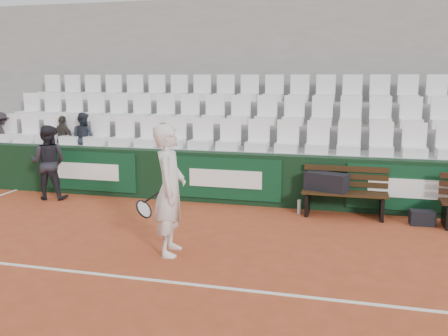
{
  "coord_description": "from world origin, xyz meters",
  "views": [
    {
      "loc": [
        2.21,
        -5.39,
        2.49
      ],
      "look_at": [
        0.15,
        2.4,
        1.0
      ],
      "focal_mm": 40.0,
      "sensor_mm": 36.0,
      "label": 1
    }
  ],
  "objects_px": {
    "ball_kid": "(48,162)",
    "spectator_b": "(62,119)",
    "water_bottle_near": "(299,207)",
    "spectator_c": "(82,118)",
    "sports_bag_left": "(326,182)",
    "sports_bag_ground": "(422,218)",
    "water_bottle_far": "(416,217)",
    "tennis_player": "(170,190)",
    "bench_left": "(344,204)"
  },
  "relations": [
    {
      "from": "bench_left",
      "to": "sports_bag_left",
      "type": "xyz_separation_m",
      "value": [
        -0.33,
        0.04,
        0.39
      ]
    },
    {
      "from": "sports_bag_ground",
      "to": "spectator_b",
      "type": "distance_m",
      "value": 7.76
    },
    {
      "from": "sports_bag_left",
      "to": "water_bottle_far",
      "type": "distance_m",
      "value": 1.62
    },
    {
      "from": "sports_bag_left",
      "to": "water_bottle_near",
      "type": "relative_size",
      "value": 2.9
    },
    {
      "from": "bench_left",
      "to": "ball_kid",
      "type": "relative_size",
      "value": 0.99
    },
    {
      "from": "sports_bag_ground",
      "to": "water_bottle_near",
      "type": "distance_m",
      "value": 2.1
    },
    {
      "from": "sports_bag_ground",
      "to": "spectator_b",
      "type": "bearing_deg",
      "value": 171.32
    },
    {
      "from": "water_bottle_near",
      "to": "water_bottle_far",
      "type": "relative_size",
      "value": 1.07
    },
    {
      "from": "sports_bag_ground",
      "to": "spectator_c",
      "type": "height_order",
      "value": "spectator_c"
    },
    {
      "from": "bench_left",
      "to": "water_bottle_near",
      "type": "relative_size",
      "value": 5.77
    },
    {
      "from": "bench_left",
      "to": "water_bottle_far",
      "type": "relative_size",
      "value": 6.19
    },
    {
      "from": "sports_bag_left",
      "to": "water_bottle_near",
      "type": "height_order",
      "value": "sports_bag_left"
    },
    {
      "from": "ball_kid",
      "to": "sports_bag_ground",
      "type": "bearing_deg",
      "value": 167.84
    },
    {
      "from": "water_bottle_far",
      "to": "tennis_player",
      "type": "distance_m",
      "value": 4.34
    },
    {
      "from": "sports_bag_ground",
      "to": "spectator_b",
      "type": "height_order",
      "value": "spectator_b"
    },
    {
      "from": "bench_left",
      "to": "sports_bag_ground",
      "type": "relative_size",
      "value": 3.69
    },
    {
      "from": "sports_bag_left",
      "to": "bench_left",
      "type": "bearing_deg",
      "value": -6.32
    },
    {
      "from": "spectator_c",
      "to": "water_bottle_near",
      "type": "bearing_deg",
      "value": 178.89
    },
    {
      "from": "water_bottle_near",
      "to": "water_bottle_far",
      "type": "bearing_deg",
      "value": -4.36
    },
    {
      "from": "spectator_c",
      "to": "tennis_player",
      "type": "bearing_deg",
      "value": 144.11
    },
    {
      "from": "sports_bag_ground",
      "to": "ball_kid",
      "type": "bearing_deg",
      "value": 179.9
    },
    {
      "from": "water_bottle_near",
      "to": "tennis_player",
      "type": "distance_m",
      "value": 3.07
    },
    {
      "from": "water_bottle_near",
      "to": "spectator_b",
      "type": "height_order",
      "value": "spectator_b"
    },
    {
      "from": "spectator_c",
      "to": "ball_kid",
      "type": "bearing_deg",
      "value": 92.39
    },
    {
      "from": "bench_left",
      "to": "sports_bag_ground",
      "type": "bearing_deg",
      "value": -8.9
    },
    {
      "from": "sports_bag_left",
      "to": "ball_kid",
      "type": "xyz_separation_m",
      "value": [
        -5.56,
        -0.23,
        0.15
      ]
    },
    {
      "from": "sports_bag_left",
      "to": "spectator_c",
      "type": "distance_m",
      "value": 5.56
    },
    {
      "from": "water_bottle_far",
      "to": "water_bottle_near",
      "type": "bearing_deg",
      "value": 175.64
    },
    {
      "from": "water_bottle_near",
      "to": "water_bottle_far",
      "type": "distance_m",
      "value": 2.0
    },
    {
      "from": "sports_bag_left",
      "to": "sports_bag_ground",
      "type": "relative_size",
      "value": 1.85
    },
    {
      "from": "sports_bag_left",
      "to": "spectator_b",
      "type": "height_order",
      "value": "spectator_b"
    },
    {
      "from": "sports_bag_left",
      "to": "tennis_player",
      "type": "bearing_deg",
      "value": -127.45
    },
    {
      "from": "sports_bag_left",
      "to": "tennis_player",
      "type": "height_order",
      "value": "tennis_player"
    },
    {
      "from": "water_bottle_near",
      "to": "spectator_c",
      "type": "bearing_deg",
      "value": 168.68
    },
    {
      "from": "ball_kid",
      "to": "spectator_b",
      "type": "relative_size",
      "value": 1.42
    },
    {
      "from": "tennis_player",
      "to": "ball_kid",
      "type": "relative_size",
      "value": 1.22
    },
    {
      "from": "sports_bag_left",
      "to": "ball_kid",
      "type": "height_order",
      "value": "ball_kid"
    },
    {
      "from": "sports_bag_ground",
      "to": "spectator_b",
      "type": "relative_size",
      "value": 0.38
    },
    {
      "from": "bench_left",
      "to": "water_bottle_far",
      "type": "distance_m",
      "value": 1.22
    },
    {
      "from": "ball_kid",
      "to": "spectator_b",
      "type": "height_order",
      "value": "spectator_b"
    },
    {
      "from": "bench_left",
      "to": "water_bottle_near",
      "type": "xyz_separation_m",
      "value": [
        -0.79,
        -0.04,
        -0.09
      ]
    },
    {
      "from": "spectator_b",
      "to": "spectator_c",
      "type": "distance_m",
      "value": 0.51
    },
    {
      "from": "sports_bag_left",
      "to": "tennis_player",
      "type": "xyz_separation_m",
      "value": [
        -2.0,
        -2.62,
        0.31
      ]
    },
    {
      "from": "tennis_player",
      "to": "spectator_c",
      "type": "xyz_separation_m",
      "value": [
        -3.39,
        3.53,
        0.65
      ]
    },
    {
      "from": "sports_bag_ground",
      "to": "tennis_player",
      "type": "xyz_separation_m",
      "value": [
        -3.63,
        -2.38,
        0.8
      ]
    },
    {
      "from": "sports_bag_left",
      "to": "water_bottle_far",
      "type": "relative_size",
      "value": 3.11
    },
    {
      "from": "tennis_player",
      "to": "sports_bag_ground",
      "type": "bearing_deg",
      "value": 33.19
    },
    {
      "from": "bench_left",
      "to": "spectator_c",
      "type": "height_order",
      "value": "spectator_c"
    },
    {
      "from": "sports_bag_ground",
      "to": "ball_kid",
      "type": "height_order",
      "value": "ball_kid"
    },
    {
      "from": "sports_bag_left",
      "to": "water_bottle_far",
      "type": "bearing_deg",
      "value": -8.5
    }
  ]
}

